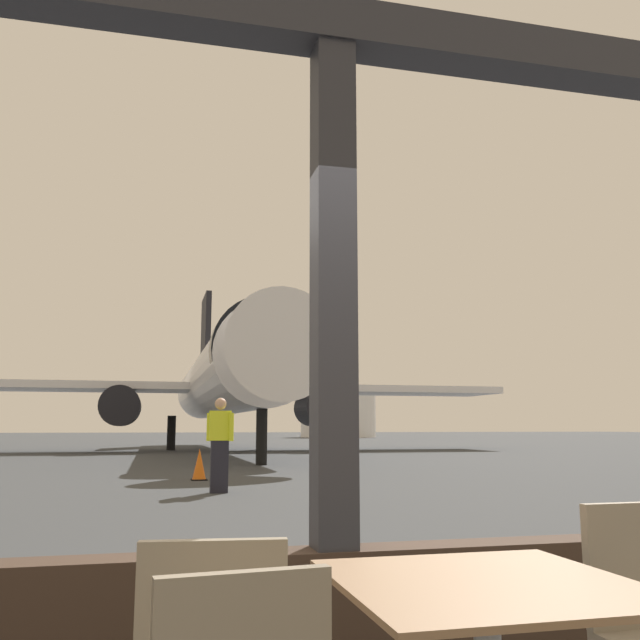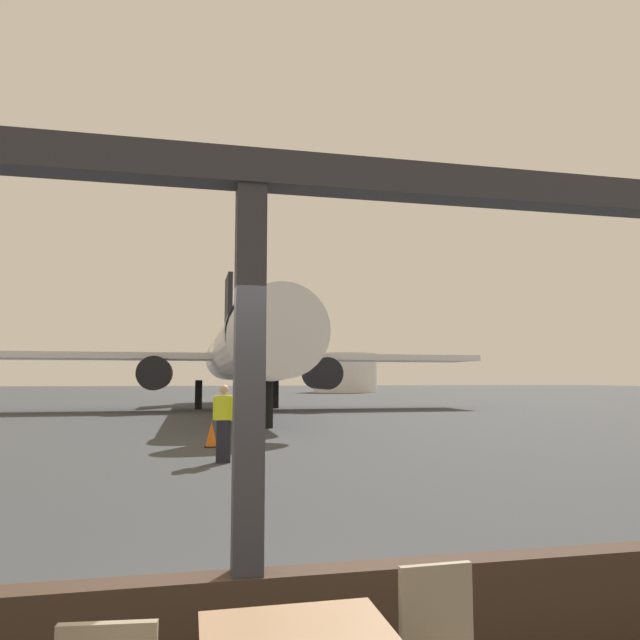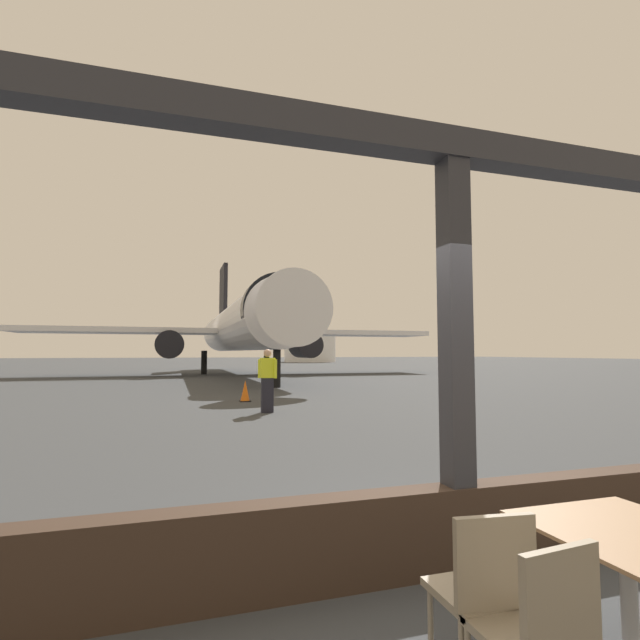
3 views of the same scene
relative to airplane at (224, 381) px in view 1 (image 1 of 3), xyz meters
The scene contains 6 objects.
ground_plane 10.24m from the airplane, 105.57° to the left, with size 220.00×220.00×0.00m, color #383A3D.
window_frame 30.90m from the airplane, 94.82° to the right, with size 7.61×0.24×3.44m.
airplane is the anchor object (origin of this frame).
ground_crew_worker 21.27m from the airplane, 95.98° to the right, with size 0.48×0.37×1.74m.
traffic_cone 18.31m from the airplane, 97.48° to the right, with size 0.36×0.36×0.71m.
fuel_storage_tank 47.62m from the airplane, 67.95° to the left, with size 8.79×8.79×5.28m, color white.
Camera 1 is at (-0.87, -3.27, 1.20)m, focal length 38.41 mm.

